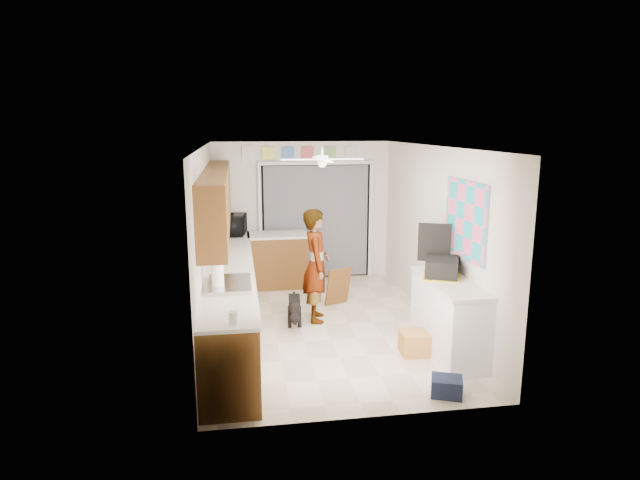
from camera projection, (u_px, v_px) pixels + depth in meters
name	position (u px, v px, depth m)	size (l,w,h in m)	color
floor	(324.00, 325.00, 7.60)	(5.00, 5.00, 0.00)	beige
ceiling	(325.00, 147.00, 7.08)	(5.00, 5.00, 0.00)	white
wall_back	(302.00, 211.00, 9.75)	(3.20, 3.20, 0.00)	silver
wall_front	(369.00, 294.00, 4.92)	(3.20, 3.20, 0.00)	silver
wall_left	(206.00, 243.00, 7.09)	(5.00, 5.00, 0.00)	silver
wall_right	(436.00, 235.00, 7.58)	(5.00, 5.00, 0.00)	silver
left_base_cabinets	(231.00, 299.00, 7.31)	(0.60, 4.80, 0.90)	brown
left_countertop	(230.00, 266.00, 7.21)	(0.62, 4.80, 0.04)	white
upper_cabinets	(217.00, 199.00, 7.20)	(0.32, 4.00, 0.80)	brown
sink_basin	(230.00, 285.00, 6.24)	(0.50, 0.76, 0.06)	silver
faucet	(213.00, 277.00, 6.19)	(0.03, 0.03, 0.22)	silver
peninsula_base	(278.00, 261.00, 9.36)	(1.00, 0.60, 0.90)	brown
peninsula_top	(277.00, 235.00, 9.26)	(1.04, 0.64, 0.04)	white
back_opening_recess	(316.00, 222.00, 9.80)	(2.00, 0.06, 2.10)	black
curtain_panel	(316.00, 222.00, 9.76)	(1.90, 0.03, 2.05)	slate
door_trim_left	(260.00, 223.00, 9.62)	(0.06, 0.04, 2.10)	white
door_trim_right	(370.00, 220.00, 9.93)	(0.06, 0.04, 2.10)	white
door_trim_head	(316.00, 163.00, 9.55)	(2.10, 0.04, 0.06)	white
header_frame_0	(268.00, 153.00, 9.41)	(0.22, 0.02, 0.22)	#F1F752
header_frame_1	(288.00, 153.00, 9.47)	(0.22, 0.02, 0.22)	#4B7DCA
header_frame_2	(308.00, 153.00, 9.52)	(0.22, 0.02, 0.22)	#D44F56
header_frame_3	(330.00, 153.00, 9.58)	(0.22, 0.02, 0.22)	#79B366
header_frame_4	(351.00, 153.00, 9.64)	(0.22, 0.02, 0.22)	silver
route66_sign	(248.00, 153.00, 9.36)	(0.22, 0.02, 0.26)	silver
right_counter_base	(449.00, 319.00, 6.55)	(0.50, 1.40, 0.90)	white
right_counter_top	(450.00, 282.00, 6.45)	(0.54, 1.44, 0.04)	white
abstract_painting	(465.00, 219.00, 6.53)	(0.03, 1.15, 0.95)	#FF5D8C
ceiling_fan	(322.00, 159.00, 7.31)	(1.14, 1.14, 0.24)	white
microwave	(233.00, 225.00, 9.17)	(0.61, 0.41, 0.34)	black
soap_bottle	(219.00, 275.00, 6.18)	(0.10, 0.10, 0.27)	silver
jar_b	(233.00, 318.00, 5.03)	(0.08, 0.08, 0.12)	silver
paper_towel_roll	(218.00, 277.00, 6.07)	(0.14, 0.14, 0.30)	white
suitcase	(442.00, 267.00, 6.64)	(0.39, 0.52, 0.22)	black
suitcase_rim	(441.00, 276.00, 6.66)	(0.44, 0.58, 0.02)	yellow
suitcase_lid	(434.00, 243.00, 6.87)	(0.42, 0.03, 0.50)	black
cardboard_box	(419.00, 343.00, 6.61)	(0.45, 0.34, 0.28)	#C38F3D
navy_crate	(447.00, 386.00, 5.59)	(0.32, 0.26, 0.19)	#141C34
cabinet_door_panel	(338.00, 286.00, 8.38)	(0.41, 0.03, 0.61)	brown
man	(316.00, 265.00, 7.63)	(0.60, 0.39, 1.64)	white
dog	(294.00, 309.00, 7.59)	(0.24, 0.56, 0.44)	black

